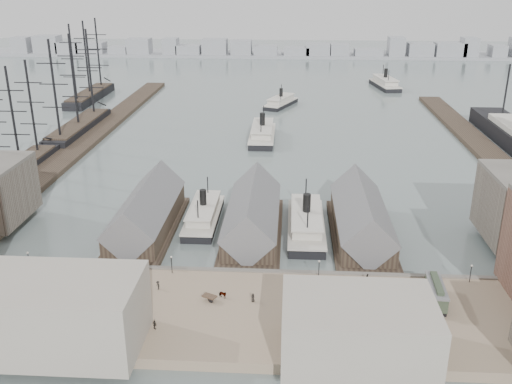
# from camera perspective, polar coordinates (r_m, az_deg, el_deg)

# --- Properties ---
(ground) EXTENTS (900.00, 900.00, 0.00)m
(ground) POSITION_cam_1_polar(r_m,az_deg,el_deg) (124.64, -0.86, -7.54)
(ground) COLOR #576564
(ground) RESTS_ON ground
(quay) EXTENTS (180.00, 30.00, 2.00)m
(quay) POSITION_cam_1_polar(r_m,az_deg,el_deg) (107.02, -1.69, -12.19)
(quay) COLOR #826D57
(quay) RESTS_ON ground
(seawall) EXTENTS (180.00, 1.20, 2.30)m
(seawall) POSITION_cam_1_polar(r_m,az_deg,el_deg) (119.55, -1.05, -8.25)
(seawall) COLOR #59544C
(seawall) RESTS_ON ground
(west_wharf) EXTENTS (10.00, 220.00, 1.60)m
(west_wharf) POSITION_cam_1_polar(r_m,az_deg,el_deg) (230.33, -16.09, 5.42)
(west_wharf) COLOR #2D231C
(west_wharf) RESTS_ON ground
(east_wharf) EXTENTS (10.00, 180.00, 1.60)m
(east_wharf) POSITION_cam_1_polar(r_m,az_deg,el_deg) (218.90, 21.93, 3.91)
(east_wharf) COLOR #2D231C
(east_wharf) RESTS_ON ground
(ferry_shed_west) EXTENTS (14.00, 42.00, 12.60)m
(ferry_shed_west) POSITION_cam_1_polar(r_m,az_deg,el_deg) (141.75, -10.89, -2.18)
(ferry_shed_west) COLOR #2D231C
(ferry_shed_west) RESTS_ON ground
(ferry_shed_center) EXTENTS (14.00, 42.00, 12.60)m
(ferry_shed_center) POSITION_cam_1_polar(r_m,az_deg,el_deg) (137.73, -0.34, -2.49)
(ferry_shed_center) COLOR #2D231C
(ferry_shed_center) RESTS_ON ground
(ferry_shed_east) EXTENTS (14.00, 42.00, 12.60)m
(ferry_shed_east) POSITION_cam_1_polar(r_m,az_deg,el_deg) (138.56, 10.47, -2.71)
(ferry_shed_east) COLOR #2D231C
(ferry_shed_east) RESTS_ON ground
(street_bldg_center) EXTENTS (24.00, 16.00, 10.00)m
(street_bldg_center) POSITION_cam_1_polar(r_m,az_deg,el_deg) (94.06, 10.15, -13.37)
(street_bldg_center) COLOR gray
(street_bldg_center) RESTS_ON quay
(street_bldg_west) EXTENTS (30.00, 16.00, 12.00)m
(street_bldg_west) POSITION_cam_1_polar(r_m,az_deg,el_deg) (100.52, -20.04, -11.31)
(street_bldg_west) COLOR gray
(street_bldg_west) RESTS_ON quay
(lamp_post_far_w) EXTENTS (0.44, 0.44, 3.92)m
(lamp_post_far_w) POSITION_cam_1_polar(r_m,az_deg,el_deg) (127.74, -21.81, -6.06)
(lamp_post_far_w) COLOR black
(lamp_post_far_w) RESTS_ON quay
(lamp_post_near_w) EXTENTS (0.44, 0.44, 3.92)m
(lamp_post_near_w) POSITION_cam_1_polar(r_m,az_deg,el_deg) (118.32, -8.45, -6.86)
(lamp_post_near_w) COLOR black
(lamp_post_near_w) RESTS_ON quay
(lamp_post_near_e) EXTENTS (0.44, 0.44, 3.92)m
(lamp_post_near_e) POSITION_cam_1_polar(r_m,az_deg,el_deg) (116.12, 6.32, -7.33)
(lamp_post_near_e) COLOR black
(lamp_post_near_e) RESTS_ON quay
(lamp_post_far_e) EXTENTS (0.44, 0.44, 3.92)m
(lamp_post_far_e) POSITION_cam_1_polar(r_m,az_deg,el_deg) (121.52, 20.71, -7.32)
(lamp_post_far_e) COLOR black
(lamp_post_far_e) RESTS_ON quay
(far_shore) EXTENTS (500.00, 40.00, 15.72)m
(far_shore) POSITION_cam_1_polar(r_m,az_deg,el_deg) (446.85, 2.21, 13.88)
(far_shore) COLOR gray
(far_shore) RESTS_ON ground
(ferry_docked_west) EXTENTS (7.80, 26.01, 9.29)m
(ferry_docked_west) POSITION_cam_1_polar(r_m,az_deg,el_deg) (146.08, -5.26, -2.21)
(ferry_docked_west) COLOR black
(ferry_docked_west) RESTS_ON ground
(ferry_docked_east) EXTENTS (8.85, 29.50, 10.54)m
(ferry_docked_east) POSITION_cam_1_polar(r_m,az_deg,el_deg) (140.42, 5.03, -3.06)
(ferry_docked_east) COLOR black
(ferry_docked_east) RESTS_ON ground
(ferry_open_near) EXTENTS (9.41, 30.91, 11.02)m
(ferry_open_near) POSITION_cam_1_polar(r_m,az_deg,el_deg) (218.42, 0.64, 5.91)
(ferry_open_near) COLOR black
(ferry_open_near) RESTS_ON ground
(ferry_open_mid) EXTENTS (16.72, 26.44, 9.09)m
(ferry_open_mid) POSITION_cam_1_polar(r_m,az_deg,el_deg) (275.92, 2.51, 9.01)
(ferry_open_mid) COLOR black
(ferry_open_mid) RESTS_ON ground
(ferry_open_far) EXTENTS (14.41, 32.41, 11.18)m
(ferry_open_far) POSITION_cam_1_polar(r_m,az_deg,el_deg) (329.36, 12.78, 10.58)
(ferry_open_far) COLOR black
(ferry_open_far) RESTS_ON ground
(sailing_ship_near) EXTENTS (8.23, 56.72, 33.85)m
(sailing_ship_near) POSITION_cam_1_polar(r_m,az_deg,el_deg) (189.99, -23.30, 1.78)
(sailing_ship_near) COLOR black
(sailing_ship_near) RESTS_ON ground
(sailing_ship_mid) EXTENTS (9.35, 54.02, 38.44)m
(sailing_ship_mid) POSITION_cam_1_polar(r_m,az_deg,el_deg) (238.71, -17.30, 6.31)
(sailing_ship_mid) COLOR black
(sailing_ship_mid) RESTS_ON ground
(sailing_ship_far) EXTENTS (9.32, 51.78, 38.32)m
(sailing_ship_far) POSITION_cam_1_polar(r_m,az_deg,el_deg) (301.52, -16.26, 9.36)
(sailing_ship_far) COLOR black
(sailing_ship_far) RESTS_ON ground
(tram) EXTENTS (3.34, 10.74, 3.77)m
(tram) POSITION_cam_1_polar(r_m,az_deg,el_deg) (112.83, 17.55, -9.63)
(tram) COLOR black
(tram) RESTS_ON quay
(horse_cart_left) EXTENTS (4.81, 2.05, 1.68)m
(horse_cart_left) POSITION_cam_1_polar(r_m,az_deg,el_deg) (120.60, -23.38, -8.96)
(horse_cart_left) COLOR black
(horse_cart_left) RESTS_ON quay
(horse_cart_center) EXTENTS (4.82, 3.16, 1.52)m
(horse_cart_center) POSITION_cam_1_polar(r_m,az_deg,el_deg) (109.50, -3.80, -10.29)
(horse_cart_center) COLOR black
(horse_cart_center) RESTS_ON quay
(horse_cart_right) EXTENTS (4.82, 3.18, 1.59)m
(horse_cart_right) POSITION_cam_1_polar(r_m,az_deg,el_deg) (106.11, 13.31, -11.99)
(horse_cart_right) COLOR black
(horse_cart_right) RESTS_ON quay
(pedestrian_0) EXTENTS (0.64, 0.73, 1.66)m
(pedestrian_0) POSITION_cam_1_polar(r_m,az_deg,el_deg) (126.67, -22.78, -7.40)
(pedestrian_0) COLOR black
(pedestrian_0) RESTS_ON quay
(pedestrian_1) EXTENTS (1.05, 1.06, 1.72)m
(pedestrian_1) POSITION_cam_1_polar(r_m,az_deg,el_deg) (120.72, -23.55, -8.95)
(pedestrian_1) COLOR black
(pedestrian_1) RESTS_ON quay
(pedestrian_2) EXTENTS (1.23, 1.30, 1.77)m
(pedestrian_2) POSITION_cam_1_polar(r_m,az_deg,el_deg) (113.90, -9.78, -9.18)
(pedestrian_2) COLOR black
(pedestrian_2) RESTS_ON quay
(pedestrian_3) EXTENTS (1.06, 0.94, 1.73)m
(pedestrian_3) POSITION_cam_1_polar(r_m,az_deg,el_deg) (102.55, -10.11, -12.95)
(pedestrian_3) COLOR black
(pedestrian_3) RESTS_ON quay
(pedestrian_4) EXTENTS (0.97, 0.98, 1.71)m
(pedestrian_4) POSITION_cam_1_polar(r_m,az_deg,el_deg) (108.49, -0.31, -10.52)
(pedestrian_4) COLOR black
(pedestrian_4) RESTS_ON quay
(pedestrian_5) EXTENTS (0.72, 0.71, 1.61)m
(pedestrian_5) POSITION_cam_1_polar(r_m,az_deg,el_deg) (108.47, 6.35, -10.70)
(pedestrian_5) COLOR black
(pedestrian_5) RESTS_ON quay
(pedestrian_6) EXTENTS (0.91, 1.01, 1.71)m
(pedestrian_6) POSITION_cam_1_polar(r_m,az_deg,el_deg) (117.07, 11.09, -8.41)
(pedestrian_6) COLOR black
(pedestrian_6) RESTS_ON quay
(pedestrian_7) EXTENTS (1.25, 0.95, 1.71)m
(pedestrian_7) POSITION_cam_1_polar(r_m,az_deg,el_deg) (106.06, 11.84, -11.84)
(pedestrian_7) COLOR black
(pedestrian_7) RESTS_ON quay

